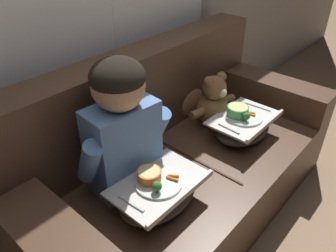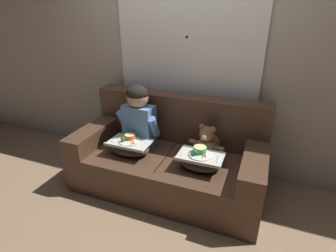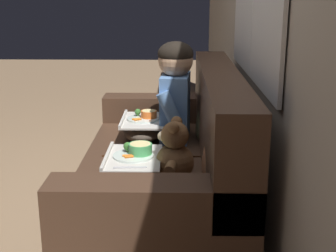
# 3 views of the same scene
# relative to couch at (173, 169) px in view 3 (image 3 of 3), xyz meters

# --- Properties ---
(ground_plane) EXTENTS (14.00, 14.00, 0.00)m
(ground_plane) POSITION_rel_couch_xyz_m (0.00, -0.08, -0.33)
(ground_plane) COLOR #8E7051
(wall_back_with_window) EXTENTS (8.00, 0.08, 2.60)m
(wall_back_with_window) POSITION_rel_couch_xyz_m (0.00, 0.50, 0.99)
(wall_back_with_window) COLOR #A89E8E
(wall_back_with_window) RESTS_ON ground_plane
(couch) EXTENTS (1.93, 0.94, 0.93)m
(couch) POSITION_rel_couch_xyz_m (0.00, 0.00, 0.00)
(couch) COLOR #4C3323
(couch) RESTS_ON ground_plane
(throw_pillow_behind_child) EXTENTS (0.34, 0.16, 0.35)m
(throw_pillow_behind_child) POSITION_rel_couch_xyz_m (-0.37, 0.21, 0.24)
(throw_pillow_behind_child) COLOR #898456
(throw_pillow_behind_child) RESTS_ON couch
(throw_pillow_behind_teddy) EXTENTS (0.32, 0.15, 0.33)m
(throw_pillow_behind_teddy) POSITION_rel_couch_xyz_m (0.37, 0.21, 0.24)
(throw_pillow_behind_teddy) COLOR #B2754C
(throw_pillow_behind_teddy) RESTS_ON couch
(child_figure) EXTENTS (0.48, 0.25, 0.67)m
(child_figure) POSITION_rel_couch_xyz_m (-0.37, 0.01, 0.45)
(child_figure) COLOR #5B84BC
(child_figure) RESTS_ON couch
(teddy_bear) EXTENTS (0.37, 0.26, 0.35)m
(teddy_bear) POSITION_rel_couch_xyz_m (0.37, 0.01, 0.23)
(teddy_bear) COLOR brown
(teddy_bear) RESTS_ON couch
(lap_tray_child) EXTENTS (0.43, 0.29, 0.20)m
(lap_tray_child) POSITION_rel_couch_xyz_m (-0.37, -0.21, 0.15)
(lap_tray_child) COLOR #473D33
(lap_tray_child) RESTS_ON child_figure
(lap_tray_teddy) EXTENTS (0.42, 0.30, 0.20)m
(lap_tray_teddy) POSITION_rel_couch_xyz_m (0.37, -0.21, 0.16)
(lap_tray_teddy) COLOR #473D33
(lap_tray_teddy) RESTS_ON teddy_bear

